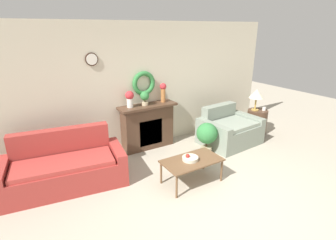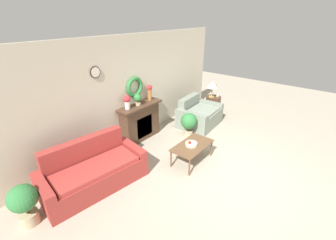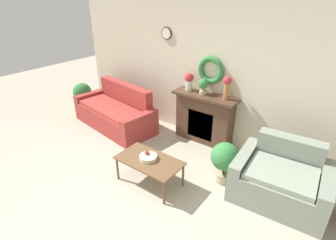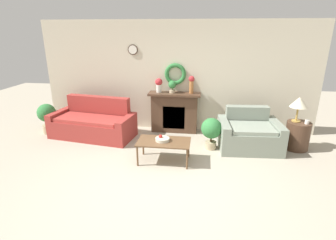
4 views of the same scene
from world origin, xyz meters
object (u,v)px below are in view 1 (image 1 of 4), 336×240
Objects in this scene: potted_plant_floor_by_loveseat at (207,135)px; potted_plant_on_mantel at (145,97)px; couch_left at (65,168)px; coffee_table at (192,162)px; fruit_bowl at (190,158)px; vase_on_mantel_left at (130,98)px; fireplace at (148,126)px; side_table_by_loveseat at (257,122)px; vase_on_mantel_right at (163,91)px; mug at (264,109)px; table_lamp at (257,94)px; loveseat_right at (229,130)px.

potted_plant_on_mantel is at bearing 135.91° from potted_plant_floor_by_loveseat.
couch_left reaches higher than coffee_table.
fruit_bowl is 0.79× the size of vase_on_mantel_left.
fireplace is 1.67m from coffee_table.
fruit_bowl is (1.85, -1.05, 0.15)m from couch_left.
coffee_table is 3.40× the size of potted_plant_on_mantel.
side_table_by_loveseat is at bearing 7.79° from potted_plant_floor_by_loveseat.
mug is at bearing -17.81° from vase_on_mantel_right.
side_table_by_loveseat is 1.76× the size of vase_on_mantel_left.
couch_left reaches higher than mug.
table_lamp is at bearing 20.24° from fruit_bowl.
potted_plant_on_mantel reaches higher than mug.
table_lamp is at bearing -15.95° from vase_on_mantel_right.
couch_left is 1.54× the size of loveseat_right.
vase_on_mantel_right is (0.41, 0.01, 0.74)m from fireplace.
table_lamp is at bearing 3.27° from loveseat_right.
fireplace is 2.00m from couch_left.
potted_plant_floor_by_loveseat is at bearing -46.30° from fireplace.
loveseat_right is at bearing 12.37° from potted_plant_floor_by_loveseat.
side_table_by_loveseat is at bearing -16.67° from vase_on_mantel_right.
coffee_table is at bearing -90.51° from fireplace.
side_table_by_loveseat is at bearing 18.92° from fruit_bowl.
vase_on_mantel_left is 1.78m from potted_plant_floor_by_loveseat.
loveseat_right reaches higher than potted_plant_floor_by_loveseat.
loveseat_right is at bearing -30.47° from vase_on_mantel_right.
loveseat_right is 0.84m from potted_plant_floor_by_loveseat.
coffee_table is (-0.01, -1.67, -0.11)m from fireplace.
vase_on_mantel_right is (0.45, 1.66, 0.78)m from fruit_bowl.
couch_left is at bearing 150.48° from fruit_bowl.
fireplace is 1.65m from fruit_bowl.
loveseat_right is at bearing -175.92° from side_table_by_loveseat.
potted_plant_on_mantel is (-2.74, 0.63, 0.15)m from table_lamp.
vase_on_mantel_left reaches higher than couch_left.
fireplace is 2.39× the size of table_lamp.
loveseat_right is 2.51× the size of table_lamp.
vase_on_mantel_left is (-0.39, 0.01, 0.69)m from fireplace.
couch_left is at bearing 179.50° from table_lamp.
couch_left is 7.54× the size of fruit_bowl.
potted_plant_floor_by_loveseat is at bearing 38.12° from coffee_table.
fruit_bowl is at bearing -105.31° from vase_on_mantel_right.
vase_on_mantel_right reaches higher than mug.
coffee_table is at bearing -162.83° from mug.
vase_on_mantel_left reaches higher than coffee_table.
potted_plant_on_mantel is at bearing 165.25° from mug.
coffee_table is 3.02m from mug.
mug is at bearing 17.17° from coffee_table.
fireplace is 2.81m from table_lamp.
potted_plant_floor_by_loveseat is (1.30, -0.95, -0.76)m from vase_on_mantel_left.
potted_plant_on_mantel reaches higher than fruit_bowl.
vase_on_mantel_right reaches higher than potted_plant_floor_by_loveseat.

